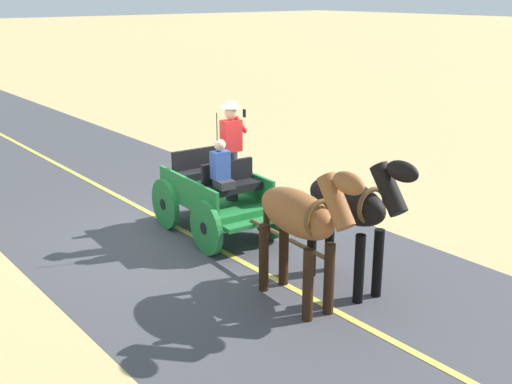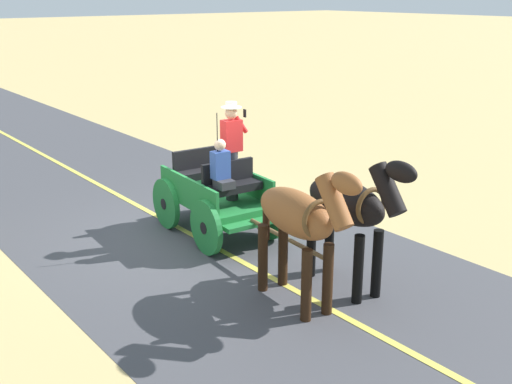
% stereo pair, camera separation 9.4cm
% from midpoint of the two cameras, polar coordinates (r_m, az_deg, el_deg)
% --- Properties ---
extents(ground_plane, '(200.00, 200.00, 0.00)m').
position_cam_midpoint_polar(ground_plane, '(11.87, -6.22, -3.81)').
color(ground_plane, tan).
extents(road_surface, '(6.03, 160.00, 0.01)m').
position_cam_midpoint_polar(road_surface, '(11.87, -6.22, -3.80)').
color(road_surface, '#424247').
rests_on(road_surface, ground).
extents(road_centre_stripe, '(0.12, 160.00, 0.00)m').
position_cam_midpoint_polar(road_centre_stripe, '(11.87, -6.22, -3.77)').
color(road_centre_stripe, '#DBCC4C').
rests_on(road_centre_stripe, road_surface).
extents(horse_drawn_carriage, '(1.58, 4.52, 2.50)m').
position_cam_midpoint_polar(horse_drawn_carriage, '(11.57, -3.69, -0.03)').
color(horse_drawn_carriage, '#1E7233').
rests_on(horse_drawn_carriage, ground).
extents(horse_near_side, '(0.69, 2.14, 2.21)m').
position_cam_midpoint_polar(horse_near_side, '(9.36, 8.26, -1.24)').
color(horse_near_side, black).
rests_on(horse_near_side, ground).
extents(horse_off_side, '(0.72, 2.14, 2.21)m').
position_cam_midpoint_polar(horse_off_side, '(8.78, 3.77, -2.36)').
color(horse_off_side, brown).
rests_on(horse_off_side, ground).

